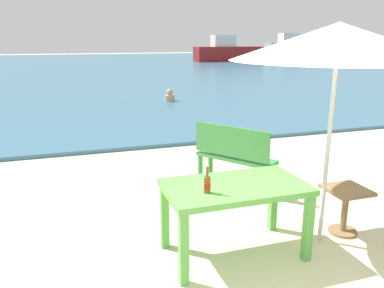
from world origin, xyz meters
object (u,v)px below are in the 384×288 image
at_px(patio_umbrella, 338,42).
at_px(side_table_wood, 345,204).
at_px(boat_sailboat, 292,47).
at_px(beer_bottle_amber, 207,183).
at_px(picnic_table_green, 235,195).
at_px(bench_green_left, 234,153).
at_px(swimmer_person, 170,96).
at_px(boat_cargo_ship, 228,52).

bearing_deg(patio_umbrella, side_table_wood, 10.83).
bearing_deg(boat_sailboat, beer_bottle_amber, -123.03).
xyz_separation_m(patio_umbrella, side_table_wood, (0.36, 0.07, -1.76)).
distance_m(picnic_table_green, bench_green_left, 1.84).
xyz_separation_m(beer_bottle_amber, swimmer_person, (2.22, 9.66, -0.61)).
distance_m(picnic_table_green, beer_bottle_amber, 0.41).
distance_m(bench_green_left, swimmer_person, 7.95).
bearing_deg(swimmer_person, patio_umbrella, -95.17).
height_order(patio_umbrella, boat_sailboat, boat_sailboat).
bearing_deg(bench_green_left, picnic_table_green, -113.90).
distance_m(swimmer_person, boat_cargo_ship, 25.03).
height_order(boat_sailboat, boat_cargo_ship, boat_sailboat).
height_order(patio_umbrella, boat_cargo_ship, boat_cargo_ship).
bearing_deg(patio_umbrella, boat_cargo_ship, 68.42).
bearing_deg(picnic_table_green, boat_sailboat, 57.21).
bearing_deg(boat_sailboat, boat_cargo_ship, -140.27).
distance_m(beer_bottle_amber, swimmer_person, 9.93).
relative_size(side_table_wood, boat_cargo_ship, 0.08).
relative_size(patio_umbrella, boat_cargo_ship, 0.35).
bearing_deg(boat_cargo_ship, swimmer_person, -117.82).
distance_m(patio_umbrella, boat_cargo_ship, 34.13).
bearing_deg(side_table_wood, bench_green_left, 110.68).
bearing_deg(picnic_table_green, boat_cargo_ship, 66.83).
relative_size(bench_green_left, swimmer_person, 2.90).
relative_size(beer_bottle_amber, swimmer_person, 0.65).
height_order(picnic_table_green, bench_green_left, bench_green_left).
distance_m(side_table_wood, boat_cargo_ship, 33.92).
height_order(side_table_wood, boat_sailboat, boat_sailboat).
bearing_deg(patio_umbrella, bench_green_left, 98.75).
height_order(bench_green_left, swimmer_person, bench_green_left).
bearing_deg(boat_cargo_ship, picnic_table_green, -113.17).
distance_m(beer_bottle_amber, boat_cargo_ship, 34.69).
bearing_deg(swimmer_person, side_table_wood, -93.04).
xyz_separation_m(picnic_table_green, bench_green_left, (0.74, 1.68, -0.11)).
height_order(beer_bottle_amber, patio_umbrella, patio_umbrella).
bearing_deg(picnic_table_green, beer_bottle_amber, -161.11).
height_order(patio_umbrella, swimmer_person, patio_umbrella).
xyz_separation_m(bench_green_left, swimmer_person, (1.13, 7.86, -0.30)).
distance_m(patio_umbrella, bench_green_left, 2.36).
bearing_deg(picnic_table_green, swimmer_person, 78.87).
distance_m(beer_bottle_amber, side_table_wood, 1.79).
distance_m(beer_bottle_amber, boat_sailboat, 52.52).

